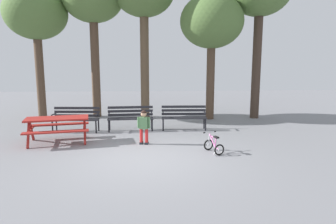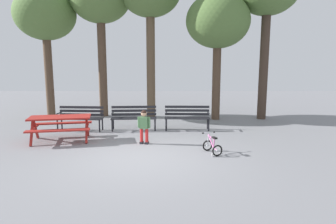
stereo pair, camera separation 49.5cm
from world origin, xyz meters
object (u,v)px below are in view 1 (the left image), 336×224
(park_bench_left, at_px, (131,116))
(child_standing, at_px, (144,124))
(park_bench_right, at_px, (184,115))
(picnic_table, at_px, (57,123))
(park_bench_far_left, at_px, (76,117))
(kids_bicycle, at_px, (214,145))

(park_bench_left, relative_size, child_standing, 1.60)
(park_bench_right, xyz_separation_m, child_standing, (-1.40, -1.93, 0.08))
(picnic_table, bearing_deg, park_bench_right, 21.79)
(park_bench_far_left, height_order, park_bench_right, same)
(park_bench_far_left, xyz_separation_m, park_bench_right, (3.80, 0.12, 0.00))
(park_bench_left, bearing_deg, child_standing, -74.80)
(park_bench_left, bearing_deg, picnic_table, -143.32)
(park_bench_left, height_order, kids_bicycle, park_bench_left)
(park_bench_far_left, bearing_deg, kids_bicycle, -33.03)
(picnic_table, bearing_deg, child_standing, -7.38)
(park_bench_left, distance_m, kids_bicycle, 3.74)
(picnic_table, xyz_separation_m, park_bench_left, (2.08, 1.55, -0.08))
(park_bench_far_left, distance_m, child_standing, 3.01)
(child_standing, xyz_separation_m, kids_bicycle, (1.89, -0.97, -0.39))
(picnic_table, xyz_separation_m, park_bench_right, (3.99, 1.59, -0.08))
(child_standing, height_order, kids_bicycle, child_standing)
(picnic_table, distance_m, kids_bicycle, 4.68)
(picnic_table, relative_size, kids_bicycle, 3.22)
(park_bench_far_left, xyz_separation_m, kids_bicycle, (4.29, -2.79, -0.31))
(picnic_table, height_order, park_bench_right, park_bench_right)
(picnic_table, relative_size, park_bench_left, 1.25)
(park_bench_far_left, relative_size, park_bench_right, 1.01)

